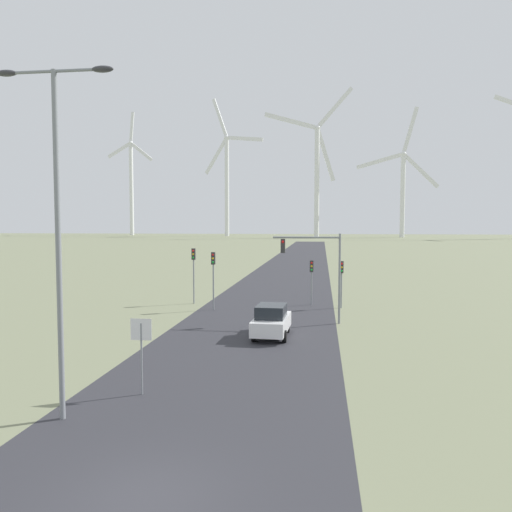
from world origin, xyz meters
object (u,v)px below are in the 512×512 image
traffic_light_post_mid_left (213,268)px  traffic_light_mast_overhead (316,259)px  car_approaching (271,321)px  wind_turbine_far_left (131,180)px  stop_sign_near (141,342)px  traffic_light_post_mid_right (312,272)px  wind_turbine_center (317,169)px  wind_turbine_right (403,184)px  streetlamp (57,204)px  traffic_light_post_near_right (342,274)px  wind_turbine_left (227,175)px  traffic_light_post_near_left (194,263)px

traffic_light_post_mid_left → traffic_light_mast_overhead: traffic_light_mast_overhead is taller
car_approaching → wind_turbine_far_left: bearing=113.1°
stop_sign_near → traffic_light_post_mid_right: (5.82, 21.50, 0.57)m
wind_turbine_center → traffic_light_mast_overhead: bearing=-89.4°
car_approaching → wind_turbine_right: bearing=79.4°
streetlamp → traffic_light_post_near_right: (9.83, 22.95, -4.36)m
car_approaching → wind_turbine_center: bearing=89.9°
wind_turbine_far_left → wind_turbine_left: (57.28, -15.55, 0.37)m
stop_sign_near → wind_turbine_left: size_ratio=0.04×
traffic_light_post_mid_left → traffic_light_post_mid_right: 7.85m
traffic_light_mast_overhead → traffic_light_post_mid_right: bearing=93.2°
traffic_light_post_near_right → traffic_light_post_mid_left: 9.64m
traffic_light_post_near_left → traffic_light_post_mid_right: traffic_light_post_near_left is taller
wind_turbine_far_left → traffic_light_post_mid_left: bearing=-67.2°
traffic_light_mast_overhead → stop_sign_near: bearing=-113.5°
traffic_light_post_mid_left → car_approaching: bearing=-57.9°
streetlamp → traffic_light_post_mid_left: size_ratio=2.62×
traffic_light_post_near_left → traffic_light_post_mid_left: traffic_light_post_near_left is taller
wind_turbine_far_left → wind_turbine_right: size_ratio=1.13×
stop_sign_near → traffic_light_post_mid_left: bearing=94.1°
stop_sign_near → traffic_light_post_near_right: (8.09, 20.39, 0.60)m
traffic_light_post_near_right → wind_turbine_center: wind_turbine_center is taller
stop_sign_near → traffic_light_post_mid_right: bearing=74.9°
streetlamp → traffic_light_post_mid_left: bearing=88.8°
traffic_light_post_near_right → traffic_light_mast_overhead: bearing=-107.1°
traffic_light_post_mid_right → traffic_light_mast_overhead: 7.34m
traffic_light_post_near_left → car_approaching: traffic_light_post_near_left is taller
traffic_light_mast_overhead → traffic_light_post_near_right: bearing=72.9°
traffic_light_post_mid_left → wind_turbine_left: size_ratio=0.06×
traffic_light_post_near_right → stop_sign_near: bearing=-111.6°
traffic_light_mast_overhead → wind_turbine_far_left: bearing=114.0°
traffic_light_post_mid_right → car_approaching: bearing=-99.9°
traffic_light_post_near_left → traffic_light_post_mid_right: size_ratio=1.26×
traffic_light_post_near_right → wind_turbine_right: bearing=80.0°
traffic_light_post_near_left → traffic_light_post_mid_left: (2.19, -2.72, -0.09)m
streetlamp → wind_turbine_left: wind_turbine_left is taller
traffic_light_post_near_left → wind_turbine_far_left: wind_turbine_far_left is taller
traffic_light_post_near_right → car_approaching: (-4.27, -10.31, -1.69)m
traffic_light_post_mid_left → car_approaching: size_ratio=1.02×
traffic_light_post_mid_right → wind_turbine_center: wind_turbine_center is taller
traffic_light_post_near_left → wind_turbine_far_left: size_ratio=0.06×
wind_turbine_center → traffic_light_post_near_left: bearing=-92.3°
streetlamp → traffic_light_mast_overhead: streetlamp is taller
streetlamp → traffic_light_post_mid_left: 21.14m
traffic_light_post_near_left → wind_turbine_right: (47.38, 202.71, 21.71)m
traffic_light_post_near_left → wind_turbine_center: (7.67, 188.08, 27.56)m
car_approaching → wind_turbine_left: wind_turbine_left is taller
streetlamp → wind_turbine_center: (5.92, 211.58, 23.80)m
car_approaching → traffic_light_post_mid_right: bearing=80.1°
traffic_light_post_mid_right → car_approaching: (-2.00, -11.42, -1.66)m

